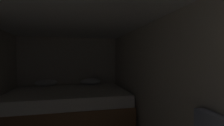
{
  "coord_description": "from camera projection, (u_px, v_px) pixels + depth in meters",
  "views": [
    {
      "loc": [
        0.08,
        -0.52,
        1.44
      ],
      "look_at": [
        0.77,
        2.39,
        1.37
      ],
      "focal_mm": 27.08,
      "sensor_mm": 36.0,
      "label": 1
    }
  ],
  "objects": [
    {
      "name": "wall_back",
      "position": [
        69.0,
        75.0,
        4.61
      ],
      "size": [
        2.69,
        0.05,
        2.02
      ],
      "primitive_type": "cube",
      "color": "beige",
      "rests_on": "ground"
    },
    {
      "name": "bed",
      "position": [
        69.0,
        107.0,
        3.71
      ],
      "size": [
        2.47,
        1.75,
        0.93
      ],
      "color": "brown",
      "rests_on": "ground"
    },
    {
      "name": "wall_right",
      "position": [
        157.0,
        87.0,
        2.55
      ],
      "size": [
        0.05,
        4.82,
        2.02
      ],
      "primitive_type": "cube",
      "color": "beige",
      "rests_on": "ground"
    },
    {
      "name": "ceiling_slab",
      "position": [
        66.0,
        13.0,
        2.22
      ],
      "size": [
        2.69,
        4.82,
        0.05
      ],
      "primitive_type": "cube",
      "color": "white",
      "rests_on": "wall_left"
    }
  ]
}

